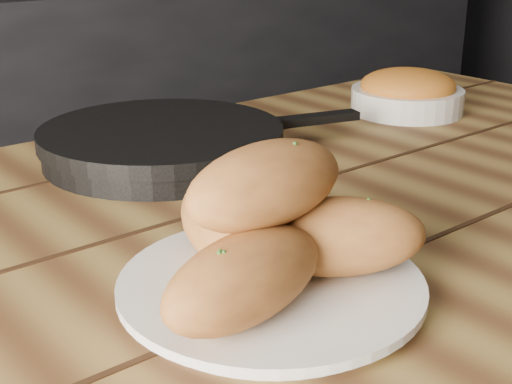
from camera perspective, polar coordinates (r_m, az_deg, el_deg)
name	(u,v)px	position (r m, az deg, el deg)	size (l,w,h in m)	color
counter	(33,168)	(1.94, -17.43, 1.85)	(2.80, 0.60, 0.90)	black
table	(324,297)	(0.80, 5.45, -8.35)	(1.53, 0.96, 0.75)	olive
plate	(271,288)	(0.60, 1.21, -7.69)	(0.26, 0.26, 0.02)	white
bread_rolls	(269,230)	(0.57, 1.04, -3.08)	(0.27, 0.23, 0.12)	#A8672E
skillet	(163,142)	(0.96, -7.43, 3.96)	(0.45, 0.32, 0.05)	black
bowl	(407,93)	(1.22, 12.02, 7.76)	(0.18, 0.18, 0.07)	white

